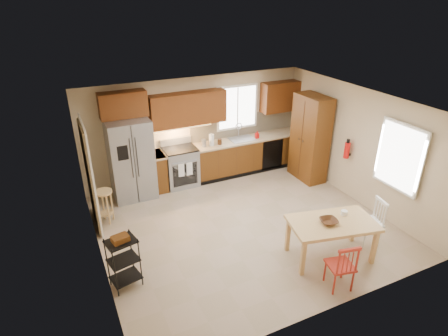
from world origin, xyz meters
TOP-DOWN VIEW (x-y plane):
  - floor at (0.00, 0.00)m, footprint 5.50×5.50m
  - ceiling at (0.00, 0.00)m, footprint 5.50×5.00m
  - wall_back at (0.00, 2.50)m, footprint 5.50×0.02m
  - wall_front at (0.00, -2.50)m, footprint 5.50×0.02m
  - wall_left at (-2.75, 0.00)m, footprint 0.02×5.00m
  - wall_right at (2.75, 0.00)m, footprint 0.02×5.00m
  - refrigerator at (-1.70, 2.12)m, footprint 0.92×0.75m
  - range_stove at (-0.55, 2.19)m, footprint 0.76×0.63m
  - base_cabinet_narrow at (-1.10, 2.20)m, footprint 0.30×0.60m
  - base_cabinet_run at (1.29, 2.20)m, footprint 2.92×0.60m
  - dishwasher at (1.85, 1.91)m, footprint 0.60×0.02m
  - backsplash at (1.29, 2.48)m, footprint 2.92×0.03m
  - upper_over_fridge at (-1.70, 2.33)m, footprint 1.00×0.35m
  - upper_left_block at (-0.25, 2.33)m, footprint 1.80×0.35m
  - upper_right_block at (2.25, 2.33)m, footprint 1.00×0.35m
  - window_back at (1.10, 2.48)m, footprint 1.12×0.04m
  - sink at (1.10, 2.20)m, footprint 0.62×0.46m
  - undercab_glow at (-0.55, 2.30)m, footprint 1.60×0.30m
  - soap_bottle at (1.48, 2.10)m, footprint 0.09×0.09m
  - paper_towel at (0.25, 2.15)m, footprint 0.12×0.12m
  - canister_steel at (0.05, 2.15)m, footprint 0.11×0.11m
  - canister_wood at (0.45, 2.12)m, footprint 0.10×0.10m
  - pantry at (2.43, 1.20)m, footprint 0.50×0.95m
  - fire_extinguisher at (2.63, 0.15)m, footprint 0.12×0.12m
  - window_right at (2.68, -1.15)m, footprint 0.04×1.02m
  - doorway at (-2.67, 1.30)m, footprint 0.04×0.95m
  - dining_table at (0.90, -1.52)m, footprint 1.61×1.12m
  - chair_red at (0.55, -2.17)m, footprint 0.48×0.48m
  - chair_white at (1.85, -1.47)m, footprint 0.48×0.48m
  - table_bowl at (0.81, -1.52)m, footprint 0.35×0.35m
  - table_jar at (1.22, -1.42)m, footprint 0.12×0.12m
  - bar_stool at (-2.46, 1.30)m, footprint 0.36×0.36m
  - utility_cart at (-2.50, -0.70)m, footprint 0.51×0.44m

SIDE VIEW (x-z plane):
  - floor at x=0.00m, z-range 0.00..0.00m
  - bar_stool at x=-2.46m, z-range 0.00..0.71m
  - dining_table at x=0.90m, z-range 0.00..0.71m
  - chair_red at x=0.55m, z-range 0.00..0.86m
  - chair_white at x=1.85m, z-range 0.00..0.86m
  - utility_cart at x=-2.50m, z-range 0.00..0.90m
  - base_cabinet_narrow at x=-1.10m, z-range 0.00..0.90m
  - base_cabinet_run at x=1.29m, z-range 0.00..0.90m
  - dishwasher at x=1.85m, z-range 0.06..0.84m
  - range_stove at x=-0.55m, z-range 0.00..0.92m
  - table_bowl at x=0.81m, z-range 0.69..0.76m
  - table_jar at x=1.22m, z-range 0.69..0.81m
  - sink at x=1.10m, z-range 0.78..0.94m
  - refrigerator at x=-1.70m, z-range 0.00..1.82m
  - canister_wood at x=0.45m, z-range 0.90..1.04m
  - canister_steel at x=0.05m, z-range 0.90..1.08m
  - soap_bottle at x=1.48m, z-range 0.90..1.09m
  - paper_towel at x=0.25m, z-range 0.90..1.18m
  - pantry at x=2.43m, z-range 0.00..2.10m
  - doorway at x=-2.67m, z-range 0.00..2.10m
  - fire_extinguisher at x=2.63m, z-range 0.92..1.28m
  - backsplash at x=1.29m, z-range 0.90..1.45m
  - wall_back at x=0.00m, z-range 0.00..2.50m
  - wall_front at x=0.00m, z-range 0.00..2.50m
  - wall_left at x=-2.75m, z-range 0.00..2.50m
  - wall_right at x=2.75m, z-range 0.00..2.50m
  - undercab_glow at x=-0.55m, z-range 1.43..1.43m
  - window_right at x=2.68m, z-range 0.79..2.11m
  - window_back at x=1.10m, z-range 1.09..2.21m
  - upper_left_block at x=-0.25m, z-range 1.45..2.20m
  - upper_right_block at x=2.25m, z-range 1.45..2.20m
  - upper_over_fridge at x=-1.70m, z-range 1.83..2.38m
  - ceiling at x=0.00m, z-range 2.49..2.51m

